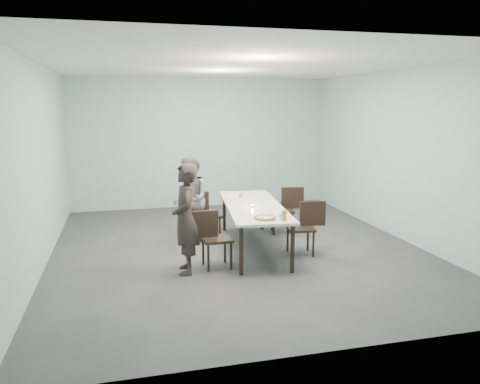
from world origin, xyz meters
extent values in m
plane|color=#333335|center=(0.00, 0.00, 0.00)|extent=(7.00, 7.00, 0.00)
cube|color=#99C1C0|center=(0.00, 3.50, 1.50)|extent=(6.00, 0.02, 3.00)
cube|color=#99C1C0|center=(0.00, -3.50, 1.50)|extent=(6.00, 0.02, 3.00)
cube|color=#99C1C0|center=(-3.00, 0.00, 1.50)|extent=(0.02, 7.00, 3.00)
cube|color=#99C1C0|center=(3.00, 0.00, 1.50)|extent=(0.02, 7.00, 3.00)
cube|color=white|center=(0.00, 0.00, 3.00)|extent=(6.00, 7.00, 0.02)
cube|color=white|center=(0.26, -0.08, 0.73)|extent=(1.20, 2.69, 0.04)
cylinder|color=black|center=(-0.25, -1.25, 0.35)|extent=(0.06, 0.06, 0.71)
cylinder|color=black|center=(0.04, 1.17, 0.35)|extent=(0.06, 0.06, 0.71)
cylinder|color=black|center=(0.49, -1.34, 0.35)|extent=(0.06, 0.06, 0.71)
cylinder|color=black|center=(0.77, 1.09, 0.35)|extent=(0.06, 0.06, 0.71)
cube|color=black|center=(-0.51, -0.84, 0.43)|extent=(0.44, 0.44, 0.04)
cube|color=black|center=(-0.70, -0.85, 0.67)|extent=(0.42, 0.06, 0.40)
cylinder|color=black|center=(-0.68, -1.01, 0.21)|extent=(0.04, 0.04, 0.41)
cylinder|color=black|center=(-0.69, -0.68, 0.21)|extent=(0.04, 0.04, 0.41)
cylinder|color=black|center=(-0.34, -1.00, 0.21)|extent=(0.04, 0.04, 0.41)
cylinder|color=black|center=(-0.35, -0.66, 0.21)|extent=(0.04, 0.04, 0.41)
cube|color=black|center=(-0.38, 0.66, 0.43)|extent=(0.47, 0.47, 0.04)
cube|color=black|center=(-0.56, 0.64, 0.67)|extent=(0.42, 0.09, 0.40)
cylinder|color=black|center=(-0.52, 0.47, 0.21)|extent=(0.04, 0.04, 0.41)
cylinder|color=black|center=(-0.56, 0.81, 0.21)|extent=(0.04, 0.04, 0.41)
cylinder|color=black|center=(-0.19, 0.51, 0.21)|extent=(0.04, 0.04, 0.41)
cylinder|color=black|center=(-0.23, 0.85, 0.21)|extent=(0.04, 0.04, 0.41)
cube|color=black|center=(0.91, -0.57, 0.43)|extent=(0.47, 0.47, 0.04)
cube|color=black|center=(1.10, -0.59, 0.67)|extent=(0.42, 0.10, 0.40)
cylinder|color=black|center=(1.10, -0.42, 0.21)|extent=(0.04, 0.04, 0.41)
cylinder|color=black|center=(1.06, -0.76, 0.21)|extent=(0.04, 0.04, 0.41)
cylinder|color=black|center=(0.77, -0.38, 0.21)|extent=(0.04, 0.04, 0.41)
cylinder|color=black|center=(0.72, -0.71, 0.21)|extent=(0.04, 0.04, 0.41)
cube|color=black|center=(1.06, 0.74, 0.43)|extent=(0.50, 0.50, 0.04)
cube|color=black|center=(1.25, 0.70, 0.67)|extent=(0.42, 0.13, 0.40)
cylinder|color=black|center=(1.26, 0.87, 0.21)|extent=(0.04, 0.04, 0.41)
cylinder|color=black|center=(1.19, 0.54, 0.21)|extent=(0.04, 0.04, 0.41)
cylinder|color=black|center=(0.93, 0.94, 0.21)|extent=(0.04, 0.04, 0.41)
cylinder|color=black|center=(0.86, 0.61, 0.21)|extent=(0.04, 0.04, 0.41)
imported|color=black|center=(-0.98, -0.94, 0.79)|extent=(0.42, 0.60, 1.58)
imported|color=slate|center=(-0.68, 0.63, 0.76)|extent=(0.64, 0.78, 1.51)
cylinder|color=white|center=(0.15, -1.08, 0.76)|extent=(0.34, 0.34, 0.01)
cylinder|color=#D7C87A|center=(0.15, -1.08, 0.77)|extent=(0.30, 0.30, 0.01)
torus|color=brown|center=(0.15, -1.08, 0.77)|extent=(0.32, 0.32, 0.03)
cylinder|color=white|center=(0.25, -0.69, 0.76)|extent=(0.18, 0.18, 0.01)
cylinder|color=gold|center=(0.39, -1.23, 0.82)|extent=(0.08, 0.08, 0.15)
cylinder|color=silver|center=(0.37, -1.18, 0.80)|extent=(0.08, 0.08, 0.09)
cylinder|color=silver|center=(0.19, -0.27, 0.77)|extent=(0.06, 0.06, 0.03)
cylinder|color=orange|center=(0.19, -0.27, 0.79)|extent=(0.04, 0.04, 0.01)
cylinder|color=gold|center=(0.21, 0.58, 0.79)|extent=(0.07, 0.07, 0.08)
cube|color=silver|center=(0.14, 0.74, 0.75)|extent=(0.32, 0.25, 0.01)
camera|label=1|loc=(-1.82, -7.36, 2.37)|focal=35.00mm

